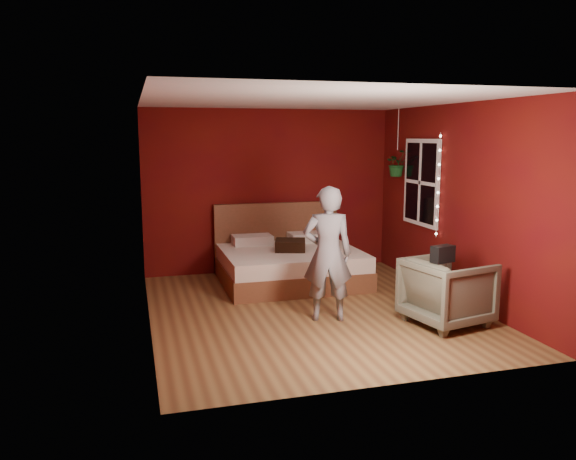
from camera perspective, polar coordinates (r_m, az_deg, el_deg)
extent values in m
plane|color=brown|center=(7.18, 2.48, -8.11)|extent=(4.50, 4.50, 0.00)
cube|color=#5B1209|center=(9.06, -1.92, 3.99)|extent=(4.00, 0.02, 2.60)
cube|color=#5B1209|center=(4.83, 10.96, -1.11)|extent=(4.00, 0.02, 2.60)
cube|color=#5B1209|center=(6.56, -14.36, 1.55)|extent=(0.02, 4.50, 2.60)
cube|color=#5B1209|center=(7.77, 16.81, 2.65)|extent=(0.02, 4.50, 2.60)
cube|color=silver|center=(6.86, 2.64, 13.15)|extent=(4.00, 4.50, 0.02)
cube|color=white|center=(8.50, 13.40, 4.72)|extent=(0.04, 0.97, 1.27)
cube|color=black|center=(8.49, 13.31, 4.71)|extent=(0.02, 0.85, 1.15)
cube|color=white|center=(8.49, 13.28, 4.71)|extent=(0.03, 0.05, 1.15)
cube|color=white|center=(8.49, 13.28, 4.71)|extent=(0.03, 0.85, 0.05)
cylinder|color=silver|center=(8.03, 15.02, 4.38)|extent=(0.01, 0.01, 1.45)
sphere|color=#FFF2CC|center=(8.11, 14.82, -0.37)|extent=(0.04, 0.04, 0.04)
sphere|color=#FFF2CC|center=(8.08, 14.88, 0.97)|extent=(0.04, 0.04, 0.04)
sphere|color=#FFF2CC|center=(8.06, 14.93, 2.33)|extent=(0.04, 0.04, 0.04)
sphere|color=#FFF2CC|center=(8.04, 14.99, 3.69)|extent=(0.04, 0.04, 0.04)
sphere|color=#FFF2CC|center=(8.02, 15.05, 5.07)|extent=(0.04, 0.04, 0.04)
sphere|color=#FFF2CC|center=(8.01, 15.11, 6.44)|extent=(0.04, 0.04, 0.04)
sphere|color=#FFF2CC|center=(8.00, 15.17, 7.82)|extent=(0.04, 0.04, 0.04)
sphere|color=#FFF2CC|center=(8.00, 15.23, 9.20)|extent=(0.04, 0.04, 0.04)
cube|color=brown|center=(8.40, 0.26, -4.47)|extent=(2.03, 1.72, 0.28)
cube|color=beige|center=(8.35, 0.26, -2.78)|extent=(1.99, 1.69, 0.22)
cube|color=brown|center=(9.09, -1.16, -0.72)|extent=(2.03, 0.08, 1.11)
cube|color=silver|center=(8.75, -3.65, -1.00)|extent=(0.61, 0.39, 0.14)
cube|color=silver|center=(8.98, 2.05, -0.72)|extent=(0.61, 0.39, 0.14)
imported|color=slate|center=(6.63, 4.04, -2.43)|extent=(0.66, 0.52, 1.61)
imported|color=#5A5A47|center=(6.82, 15.86, -6.03)|extent=(1.01, 0.99, 0.78)
cube|color=black|center=(6.51, 15.45, -2.36)|extent=(0.29, 0.20, 0.19)
cube|color=black|center=(8.28, 0.24, -1.54)|extent=(0.55, 0.55, 0.16)
cylinder|color=silver|center=(8.98, 11.13, 10.02)|extent=(0.01, 0.01, 0.64)
imported|color=#1A5B25|center=(8.99, 11.02, 6.67)|extent=(0.38, 0.33, 0.41)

